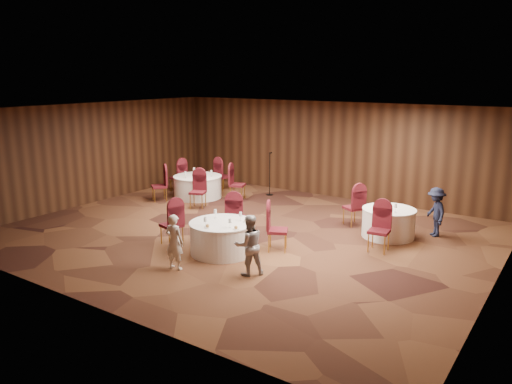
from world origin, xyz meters
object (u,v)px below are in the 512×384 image
Objects in this scene: table_left at (198,187)px; table_right at (388,223)px; table_main at (222,237)px; mic_stand at (270,183)px; woman_b at (249,245)px; woman_a at (174,242)px; man_c at (436,212)px.

table_left is 6.81m from table_right.
table_main is 5.87m from mic_stand.
woman_b is at bearing -60.92° from mic_stand.
mic_stand is at bearing -78.45° from woman_a.
woman_b is 5.38m from man_c.
table_right is at bearing -127.23° from woman_a.
table_main is 1.12× the size of table_right.
mic_stand reaches higher than woman_b.
woman_a is (3.78, -5.16, 0.23)m from table_left.
table_right is (2.79, 3.32, 0.00)m from table_main.
woman_a is at bearing -73.08° from man_c.
man_c reaches higher than table_left.
table_left is 1.34× the size of woman_a.
table_main is 5.53m from man_c.
woman_b reaches higher than table_right.
mic_stand is (1.83, 1.65, 0.05)m from table_left.
man_c is (3.98, 5.41, 0.03)m from woman_a.
table_right is at bearing -4.06° from table_left.
woman_b is at bearing -29.43° from table_main.
table_left is 7.77m from man_c.
woman_a is (1.95, -6.81, 0.18)m from mic_stand.
mic_stand reaches higher than table_main.
man_c is at bearing 47.14° from table_main.
table_main and table_right have the same top height.
woman_b is at bearing -110.87° from table_right.
table_right is at bearing 49.94° from table_main.
table_left is at bearing -92.08° from woman_b.
man_c is (0.97, 0.73, 0.26)m from table_right.
mic_stand is at bearing -112.35° from woman_b.
mic_stand is at bearing 42.05° from table_left.
woman_a reaches higher than table_main.
man_c is at bearing -169.17° from woman_b.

